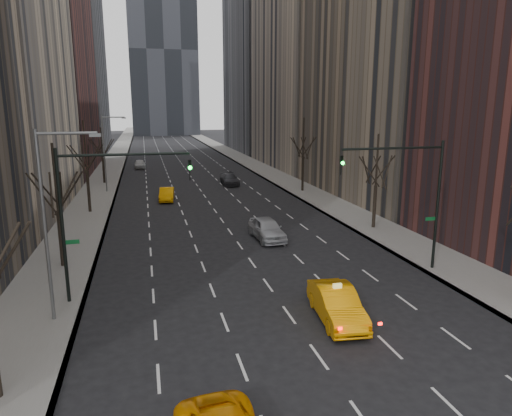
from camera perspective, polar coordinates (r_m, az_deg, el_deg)
sidewalk_left at (r=82.77m, az=-17.66°, el=4.94°), size 4.50×320.00×0.15m
sidewalk_right at (r=84.69m, az=-0.83°, el=5.69°), size 4.50×320.00×0.15m
bld_left_far at (r=80.27m, az=-25.96°, el=19.83°), size 14.00×28.00×44.00m
bld_left_deep at (r=110.80m, az=-23.02°, el=21.90°), size 14.00×30.00×60.00m
bld_right_far at (r=82.36m, az=6.95°, el=22.82°), size 14.00×28.00×50.00m
bld_right_deep at (r=112.20m, az=0.99°, el=22.18°), size 14.00×30.00×58.00m
tree_lw_b at (r=31.11m, az=-23.48°, el=-0.37°), size 3.36×3.50×7.82m
tree_lw_c at (r=46.68m, az=-20.37°, el=4.26°), size 3.36×3.50×8.74m
tree_lw_d at (r=64.52m, az=-18.62°, el=6.03°), size 3.36×3.50×7.36m
tree_rw_b at (r=39.24m, az=14.73°, el=2.73°), size 3.36×3.50×7.82m
tree_rw_c at (r=55.52m, az=5.90°, el=6.16°), size 3.36×3.50×8.74m
traffic_mast_left at (r=24.53m, az=-19.42°, el=0.97°), size 6.69×0.39×8.00m
traffic_mast_right at (r=29.01m, az=19.21°, el=2.67°), size 6.69×0.39×8.00m
streetlight_near at (r=22.81m, az=-24.22°, el=0.09°), size 2.83×0.22×9.00m
streetlight_far at (r=57.30m, az=-18.15°, el=7.39°), size 2.83×0.22×9.00m
taxi_sedan at (r=22.75m, az=10.04°, el=-11.74°), size 2.23×5.13×1.64m
silver_sedan_ahead at (r=35.51m, az=1.37°, el=-2.60°), size 2.27×5.08×1.69m
far_taxi at (r=51.17m, az=-11.09°, el=1.69°), size 1.95×4.48×1.43m
far_suv_grey at (r=60.88m, az=-3.33°, el=3.62°), size 2.08×5.06×1.47m
far_car_white at (r=79.38m, az=-14.32°, el=5.34°), size 1.84×4.43×1.50m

